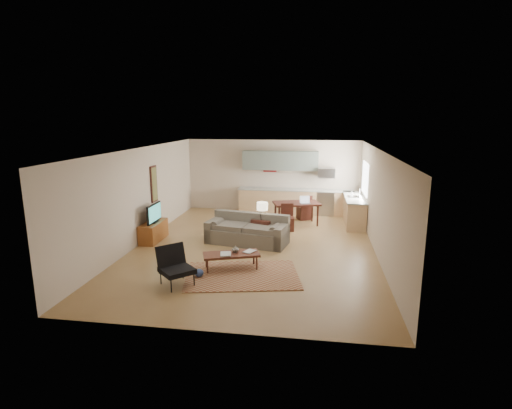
% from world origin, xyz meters
% --- Properties ---
extents(room, '(9.00, 9.00, 9.00)m').
position_xyz_m(room, '(0.00, 0.00, 1.35)').
color(room, olive).
rests_on(room, ground).
extents(kitchen_counter_back, '(4.26, 0.64, 0.92)m').
position_xyz_m(kitchen_counter_back, '(0.90, 4.18, 0.46)').
color(kitchen_counter_back, tan).
rests_on(kitchen_counter_back, ground).
extents(kitchen_counter_right, '(0.64, 2.26, 0.92)m').
position_xyz_m(kitchen_counter_right, '(2.93, 3.00, 0.46)').
color(kitchen_counter_right, tan).
rests_on(kitchen_counter_right, ground).
extents(kitchen_range, '(0.62, 0.62, 0.90)m').
position_xyz_m(kitchen_range, '(2.00, 4.18, 0.45)').
color(kitchen_range, '#A5A8AD').
rests_on(kitchen_range, ground).
extents(kitchen_microwave, '(0.62, 0.40, 0.35)m').
position_xyz_m(kitchen_microwave, '(2.00, 4.20, 1.55)').
color(kitchen_microwave, '#A5A8AD').
rests_on(kitchen_microwave, room).
extents(upper_cabinets, '(2.80, 0.34, 0.70)m').
position_xyz_m(upper_cabinets, '(0.30, 4.33, 1.95)').
color(upper_cabinets, slate).
rests_on(upper_cabinets, room).
extents(window_right, '(0.02, 1.40, 1.05)m').
position_xyz_m(window_right, '(3.23, 3.00, 1.55)').
color(window_right, white).
rests_on(window_right, room).
extents(wall_art_left, '(0.06, 0.42, 1.10)m').
position_xyz_m(wall_art_left, '(-3.21, 0.90, 1.55)').
color(wall_art_left, olive).
rests_on(wall_art_left, room).
extents(triptych, '(1.70, 0.04, 0.50)m').
position_xyz_m(triptych, '(-0.10, 4.47, 1.75)').
color(triptych, beige).
rests_on(triptych, room).
extents(rug, '(2.83, 2.23, 0.02)m').
position_xyz_m(rug, '(0.04, -2.04, 0.01)').
color(rug, brown).
rests_on(rug, floor).
extents(sofa, '(2.53, 1.48, 0.83)m').
position_xyz_m(sofa, '(-0.26, 0.32, 0.41)').
color(sofa, '#60594D').
rests_on(sofa, floor).
extents(coffee_table, '(1.42, 0.93, 0.40)m').
position_xyz_m(coffee_table, '(-0.29, -1.69, 0.20)').
color(coffee_table, '#482116').
rests_on(coffee_table, floor).
extents(book_a, '(0.39, 0.44, 0.03)m').
position_xyz_m(book_a, '(-0.52, -1.82, 0.41)').
color(book_a, maroon).
rests_on(book_a, coffee_table).
extents(book_b, '(0.44, 0.46, 0.02)m').
position_xyz_m(book_b, '(0.02, -1.47, 0.40)').
color(book_b, navy).
rests_on(book_b, coffee_table).
extents(vase, '(0.22, 0.22, 0.18)m').
position_xyz_m(vase, '(-0.21, -1.60, 0.48)').
color(vase, black).
rests_on(vase, coffee_table).
extents(armchair, '(1.04, 1.04, 0.84)m').
position_xyz_m(armchair, '(-1.24, -2.76, 0.42)').
color(armchair, black).
rests_on(armchair, floor).
extents(tv_credenza, '(0.46, 1.19, 0.55)m').
position_xyz_m(tv_credenza, '(-3.00, 0.18, 0.27)').
color(tv_credenza, brown).
rests_on(tv_credenza, floor).
extents(tv, '(0.09, 0.91, 0.55)m').
position_xyz_m(tv, '(-2.96, 0.18, 0.82)').
color(tv, black).
rests_on(tv, tv_credenza).
extents(console_table, '(0.65, 0.54, 0.65)m').
position_xyz_m(console_table, '(0.14, 0.58, 0.33)').
color(console_table, '#351611').
rests_on(console_table, floor).
extents(table_lamp, '(0.37, 0.37, 0.52)m').
position_xyz_m(table_lamp, '(0.14, 0.58, 0.91)').
color(table_lamp, beige).
rests_on(table_lamp, console_table).
extents(dining_table, '(1.67, 1.25, 0.75)m').
position_xyz_m(dining_table, '(1.01, 2.58, 0.38)').
color(dining_table, '#351611').
rests_on(dining_table, floor).
extents(dining_chair_near, '(0.46, 0.48, 0.84)m').
position_xyz_m(dining_chair_near, '(0.78, 1.84, 0.42)').
color(dining_chair_near, '#351611').
rests_on(dining_chair_near, floor).
extents(dining_chair_far, '(0.57, 0.58, 0.88)m').
position_xyz_m(dining_chair_far, '(1.25, 3.33, 0.44)').
color(dining_chair_far, '#351611').
rests_on(dining_chair_far, floor).
extents(laptop, '(0.37, 0.31, 0.24)m').
position_xyz_m(laptop, '(1.31, 2.48, 0.87)').
color(laptop, '#A5A8AD').
rests_on(laptop, dining_table).
extents(soap_bottle, '(0.11, 0.11, 0.19)m').
position_xyz_m(soap_bottle, '(2.83, 3.01, 1.02)').
color(soap_bottle, beige).
rests_on(soap_bottle, kitchen_counter_right).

